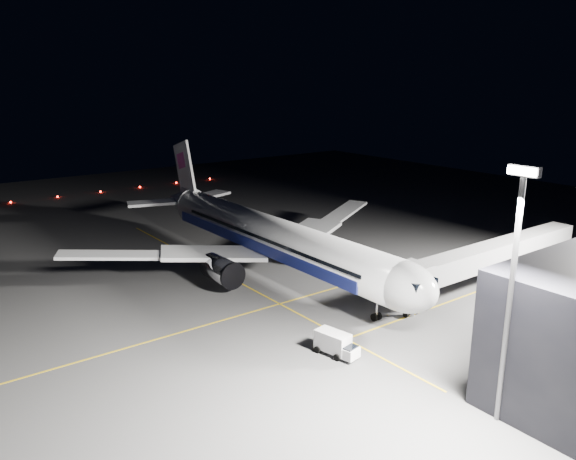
# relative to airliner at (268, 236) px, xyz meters

# --- Properties ---
(ground) EXTENTS (200.00, 200.00, 0.00)m
(ground) POSITION_rel_airliner_xyz_m (1.08, 0.00, -5.16)
(ground) COLOR #4C4C4F
(ground) RESTS_ON ground
(guide_line_main) EXTENTS (0.25, 80.00, 0.01)m
(guide_line_main) POSITION_rel_airliner_xyz_m (11.08, 0.00, -5.16)
(guide_line_main) COLOR gold
(guide_line_main) RESTS_ON ground
(guide_line_cross) EXTENTS (70.00, 0.25, 0.01)m
(guide_line_cross) POSITION_rel_airliner_xyz_m (1.08, -6.00, -5.16)
(guide_line_cross) COLOR gold
(guide_line_cross) RESTS_ON ground
(guide_line_side) EXTENTS (0.25, 40.00, 0.01)m
(guide_line_side) POSITION_rel_airliner_xyz_m (23.08, 10.00, -5.16)
(guide_line_side) COLOR gold
(guide_line_side) RESTS_ON ground
(airliner) EXTENTS (61.48, 54.22, 16.64)m
(airliner) POSITION_rel_airliner_xyz_m (0.00, 0.00, 0.00)
(airliner) COLOR silver
(airliner) RESTS_ON ground
(jet_bridge) EXTENTS (3.60, 34.40, 6.30)m
(jet_bridge) POSITION_rel_airliner_xyz_m (23.08, 18.06, -0.58)
(jet_bridge) COLOR #B2B2B7
(jet_bridge) RESTS_ON ground
(floodlight_mast_south) EXTENTS (2.40, 0.67, 20.70)m
(floodlight_mast_south) POSITION_rel_airliner_xyz_m (41.08, -6.01, 7.21)
(floodlight_mast_south) COLOR #59595E
(floodlight_mast_south) RESTS_ON ground
(taxiway_lights) EXTENTS (0.44, 60.44, 0.44)m
(taxiway_lights) POSITION_rel_airliner_xyz_m (-70.92, 0.00, -4.94)
(taxiway_lights) COLOR #FF140A
(taxiway_lights) RESTS_ON ground
(service_truck) EXTENTS (4.83, 2.69, 2.34)m
(service_truck) POSITION_rel_airliner_xyz_m (25.06, -9.21, -3.91)
(service_truck) COLOR white
(service_truck) RESTS_ON ground
(baggage_tug) EXTENTS (2.70, 2.33, 1.73)m
(baggage_tug) POSITION_rel_airliner_xyz_m (1.69, 12.97, -4.37)
(baggage_tug) COLOR black
(baggage_tug) RESTS_ON ground
(safety_cone_a) EXTENTS (0.44, 0.44, 0.66)m
(safety_cone_a) POSITION_rel_airliner_xyz_m (0.69, 9.09, -4.84)
(safety_cone_a) COLOR #F2530A
(safety_cone_a) RESTS_ON ground
(safety_cone_b) EXTENTS (0.43, 0.43, 0.64)m
(safety_cone_b) POSITION_rel_airliner_xyz_m (7.08, 10.97, -4.84)
(safety_cone_b) COLOR #F2530A
(safety_cone_b) RESTS_ON ground
(safety_cone_c) EXTENTS (0.44, 0.44, 0.66)m
(safety_cone_c) POSITION_rel_airliner_xyz_m (-0.46, 4.00, -4.83)
(safety_cone_c) COLOR #F2530A
(safety_cone_c) RESTS_ON ground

